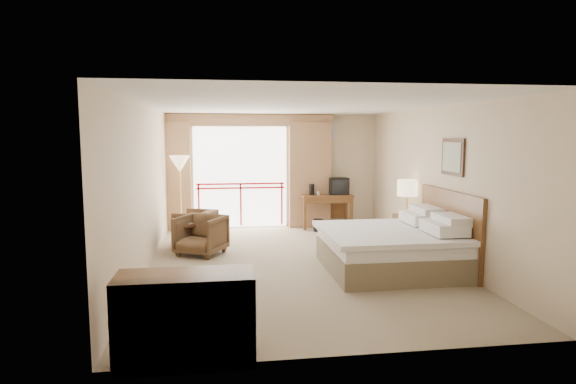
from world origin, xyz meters
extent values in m
plane|color=gray|center=(0.00, 0.00, 0.00)|extent=(7.00, 7.00, 0.00)
plane|color=white|center=(0.00, 0.00, 2.70)|extent=(7.00, 7.00, 0.00)
plane|color=beige|center=(0.00, 3.50, 1.35)|extent=(5.00, 0.00, 5.00)
plane|color=beige|center=(0.00, -3.50, 1.35)|extent=(5.00, 0.00, 5.00)
plane|color=beige|center=(-2.50, 0.00, 1.35)|extent=(0.00, 7.00, 7.00)
plane|color=beige|center=(2.50, 0.00, 1.35)|extent=(0.00, 7.00, 7.00)
plane|color=white|center=(-0.80, 3.48, 1.20)|extent=(2.40, 0.00, 2.40)
cube|color=red|center=(-0.80, 3.46, 0.95)|extent=(2.09, 0.03, 0.04)
cube|color=red|center=(-0.80, 3.46, 1.05)|extent=(2.09, 0.03, 0.04)
cube|color=red|center=(-1.79, 3.46, 0.55)|extent=(0.04, 0.03, 1.00)
cube|color=red|center=(-0.80, 3.46, 0.55)|extent=(0.04, 0.03, 1.00)
cube|color=red|center=(0.19, 3.46, 0.55)|extent=(0.04, 0.03, 1.00)
cube|color=#986C4C|center=(-2.45, 3.35, 1.25)|extent=(1.00, 0.26, 2.50)
cube|color=#986C4C|center=(0.85, 3.35, 1.25)|extent=(1.00, 0.26, 2.50)
cube|color=#986C4C|center=(-0.80, 3.38, 2.55)|extent=(4.40, 0.22, 0.28)
cube|color=silver|center=(1.30, 3.47, 2.35)|extent=(0.50, 0.04, 0.50)
cube|color=brown|center=(1.45, -0.60, 0.20)|extent=(2.05, 2.00, 0.40)
cube|color=white|center=(1.45, -0.60, 0.50)|extent=(2.01, 1.96, 0.22)
cube|color=white|center=(1.40, -0.60, 0.63)|extent=(2.09, 2.06, 0.08)
cube|color=white|center=(2.15, -1.05, 0.78)|extent=(0.50, 0.75, 0.18)
cube|color=white|center=(2.15, -0.15, 0.78)|extent=(0.50, 0.75, 0.18)
cube|color=white|center=(2.28, -1.05, 0.90)|extent=(0.40, 0.70, 0.14)
cube|color=white|center=(2.28, -0.15, 0.90)|extent=(0.40, 0.70, 0.14)
cube|color=#5A3419|center=(2.46, -0.60, 0.65)|extent=(0.06, 2.10, 1.30)
cube|color=black|center=(2.48, -0.60, 1.85)|extent=(0.03, 0.72, 0.60)
cube|color=silver|center=(2.46, -0.60, 1.85)|extent=(0.01, 0.60, 0.48)
cube|color=#5A3419|center=(2.33, 0.86, 0.32)|extent=(0.49, 0.57, 0.64)
cylinder|color=tan|center=(2.33, 0.91, 0.69)|extent=(0.16, 0.16, 0.04)
cylinder|color=tan|center=(2.33, 0.91, 0.89)|extent=(0.03, 0.03, 0.40)
cylinder|color=#FFE5B2|center=(2.33, 0.91, 1.18)|extent=(0.38, 0.38, 0.31)
cube|color=black|center=(2.28, 0.71, 0.69)|extent=(0.23, 0.19, 0.09)
cube|color=#5A3419|center=(1.22, 3.14, 0.77)|extent=(1.22, 0.59, 0.05)
cube|color=#5A3419|center=(0.66, 2.89, 0.38)|extent=(0.06, 0.06, 0.75)
cube|color=#5A3419|center=(1.78, 2.89, 0.38)|extent=(0.06, 0.06, 0.75)
cube|color=#5A3419|center=(0.66, 3.40, 0.38)|extent=(0.06, 0.06, 0.75)
cube|color=#5A3419|center=(1.78, 3.40, 0.38)|extent=(0.06, 0.06, 0.75)
cube|color=#5A3419|center=(1.22, 3.40, 0.46)|extent=(1.12, 0.03, 0.56)
cube|color=#5A3419|center=(1.22, 2.88, 0.69)|extent=(1.12, 0.03, 0.12)
cube|color=black|center=(1.52, 3.14, 0.99)|extent=(0.44, 0.34, 0.40)
cube|color=black|center=(1.52, 2.97, 0.99)|extent=(0.40, 0.02, 0.32)
cylinder|color=black|center=(0.87, 3.14, 0.92)|extent=(0.12, 0.12, 0.26)
cylinder|color=white|center=(1.02, 3.09, 0.84)|extent=(0.08, 0.08, 0.09)
cylinder|color=black|center=(0.94, 2.71, 0.14)|extent=(0.24, 0.24, 0.28)
imported|color=#47311E|center=(-1.80, 1.94, 0.00)|extent=(0.96, 0.95, 0.68)
imported|color=#47311E|center=(-1.65, 0.90, 0.00)|extent=(1.07, 1.08, 0.73)
cylinder|color=black|center=(-1.96, 1.23, 0.50)|extent=(0.47, 0.47, 0.04)
cylinder|color=black|center=(-1.96, 1.23, 0.26)|extent=(0.06, 0.06, 0.47)
cylinder|color=black|center=(-1.96, 1.23, 0.02)|extent=(0.34, 0.34, 0.03)
imported|color=white|center=(-1.96, 1.23, 0.52)|extent=(0.22, 0.26, 0.02)
cylinder|color=tan|center=(-2.15, 2.76, 0.02)|extent=(0.29, 0.29, 0.03)
cylinder|color=tan|center=(-2.15, 2.76, 0.76)|extent=(0.03, 0.03, 1.53)
cone|color=#FFE5B2|center=(-2.15, 2.76, 1.58)|extent=(0.45, 0.45, 0.36)
cube|color=#5A3419|center=(-1.64, -3.40, 0.44)|extent=(1.32, 0.55, 0.88)
cube|color=black|center=(-1.64, -3.68, 0.44)|extent=(1.21, 0.02, 0.77)
camera|label=1|loc=(-1.29, -7.98, 2.21)|focal=30.00mm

